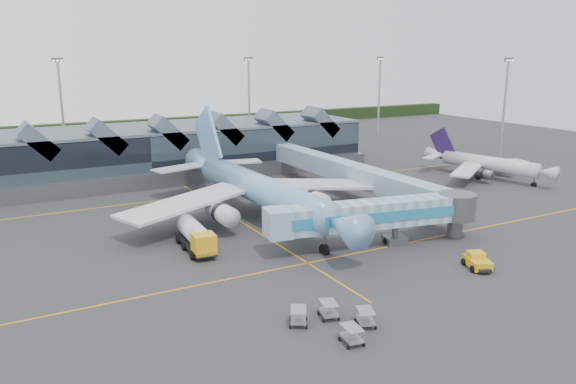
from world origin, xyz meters
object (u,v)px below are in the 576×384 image
main_airliner (256,188)px  regional_jet (485,163)px  jet_bridge (387,214)px  pushback_tug (478,261)px  fuel_truck (194,234)px

main_airliner → regional_jet: main_airliner is taller
main_airliner → jet_bridge: size_ratio=1.72×
main_airliner → pushback_tug: (13.04, -29.69, -3.74)m
main_airliner → jet_bridge: main_airliner is taller
pushback_tug → jet_bridge: bearing=131.7°
regional_jet → jet_bridge: regional_jet is taller
jet_bridge → fuel_truck: bearing=166.0°
pushback_tug → main_airliner: bearing=135.6°
regional_jet → fuel_truck: regional_jet is taller
fuel_truck → pushback_tug: (25.50, -21.13, -1.15)m
main_airliner → regional_jet: (50.24, 3.47, -1.61)m
regional_jet → pushback_tug: bearing=-151.1°
fuel_truck → regional_jet: bearing=14.2°
main_airliner → regional_jet: 50.38m
main_airliner → fuel_truck: size_ratio=4.64×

